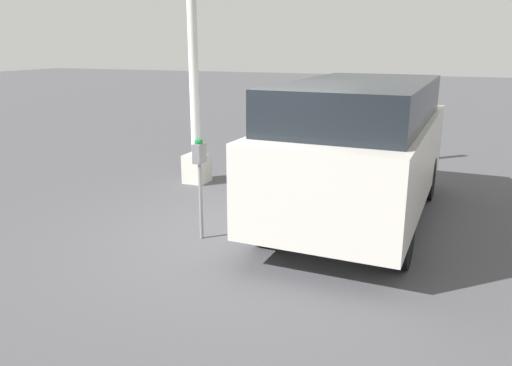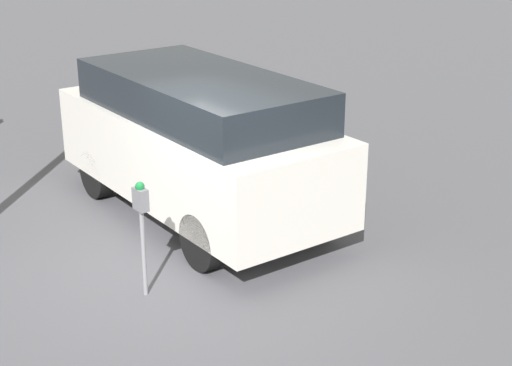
{
  "view_description": "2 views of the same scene",
  "coord_description": "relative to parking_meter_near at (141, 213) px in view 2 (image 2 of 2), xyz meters",
  "views": [
    {
      "loc": [
        -5.94,
        -2.49,
        2.6
      ],
      "look_at": [
        -0.16,
        -0.2,
        0.87
      ],
      "focal_mm": 35.0,
      "sensor_mm": 36.0,
      "label": 1
    },
    {
      "loc": [
        -7.38,
        4.62,
        4.51
      ],
      "look_at": [
        -0.49,
        -0.82,
        1.16
      ],
      "focal_mm": 55.0,
      "sensor_mm": 36.0,
      "label": 2
    }
  ],
  "objects": [
    {
      "name": "parking_meter_near",
      "position": [
        0.0,
        0.0,
        0.0
      ],
      "size": [
        0.2,
        0.11,
        1.41
      ],
      "rotation": [
        0.0,
        0.0,
        -0.02
      ],
      "color": "gray",
      "rests_on": "ground"
    },
    {
      "name": "ground_plane",
      "position": [
        0.19,
        -0.59,
        -1.04
      ],
      "size": [
        80.0,
        80.0,
        0.0
      ],
      "primitive_type": "plane",
      "color": "#4C4C51"
    },
    {
      "name": "parked_van",
      "position": [
        1.57,
        -1.84,
        0.11
      ],
      "size": [
        4.92,
        2.17,
        2.1
      ],
      "rotation": [
        0.0,
        0.0,
        -0.04
      ],
      "color": "beige",
      "rests_on": "ground"
    }
  ]
}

